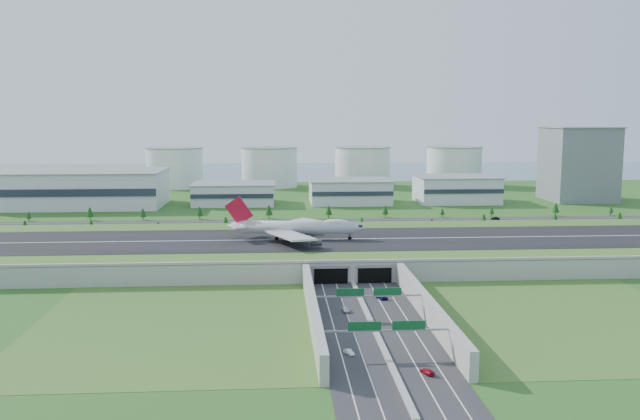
{
  "coord_description": "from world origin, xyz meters",
  "views": [
    {
      "loc": [
        -29.39,
        -304.03,
        64.73
      ],
      "look_at": [
        -7.11,
        35.0,
        16.83
      ],
      "focal_mm": 38.0,
      "sensor_mm": 36.0,
      "label": 1
    }
  ],
  "objects": [
    {
      "name": "north_expressway",
      "position": [
        0.0,
        95.0,
        0.06
      ],
      "size": [
        560.0,
        36.0,
        0.12
      ],
      "primitive_type": "cube",
      "color": "#28282B",
      "rests_on": "ground"
    },
    {
      "name": "car_5",
      "position": [
        106.6,
        103.3,
        0.98
      ],
      "size": [
        5.47,
        2.8,
        1.72
      ],
      "primitive_type": "imported",
      "rotation": [
        0.0,
        0.0,
        -1.77
      ],
      "color": "black",
      "rests_on": "ground"
    },
    {
      "name": "sign_gantry_near",
      "position": [
        0.0,
        -95.04,
        6.95
      ],
      "size": [
        38.7,
        0.7,
        9.8
      ],
      "color": "gray",
      "rests_on": "ground"
    },
    {
      "name": "car_6",
      "position": [
        180.43,
        85.97,
        0.89
      ],
      "size": [
        6.08,
        4.26,
        1.54
      ],
      "primitive_type": "imported",
      "rotation": [
        0.0,
        0.0,
        1.91
      ],
      "color": "#AAABAF",
      "rests_on": "ground"
    },
    {
      "name": "hangar_west",
      "position": [
        -170.0,
        185.0,
        12.5
      ],
      "size": [
        120.0,
        60.0,
        25.0
      ],
      "primitive_type": "cube",
      "color": "silver",
      "rests_on": "ground"
    },
    {
      "name": "hangar_mid_c",
      "position": [
        105.0,
        190.0,
        9.5
      ],
      "size": [
        58.0,
        42.0,
        19.0
      ],
      "primitive_type": "cube",
      "color": "silver",
      "rests_on": "ground"
    },
    {
      "name": "office_tower",
      "position": [
        200.0,
        195.0,
        27.5
      ],
      "size": [
        46.0,
        46.0,
        55.0
      ],
      "primitive_type": "cube",
      "color": "slate",
      "rests_on": "ground"
    },
    {
      "name": "fuel_tank_a",
      "position": [
        -120.0,
        310.0,
        17.5
      ],
      "size": [
        50.0,
        50.0,
        35.0
      ],
      "primitive_type": "cylinder",
      "color": "silver",
      "rests_on": "ground"
    },
    {
      "name": "car_7",
      "position": [
        5.71,
        101.46,
        0.96
      ],
      "size": [
        6.2,
        3.63,
        1.69
      ],
      "primitive_type": "imported",
      "rotation": [
        0.0,
        0.0,
        -1.8
      ],
      "color": "white",
      "rests_on": "ground"
    },
    {
      "name": "hangar_mid_a",
      "position": [
        -60.0,
        190.0,
        7.5
      ],
      "size": [
        58.0,
        42.0,
        15.0
      ],
      "primitive_type": "cube",
      "color": "silver",
      "rests_on": "ground"
    },
    {
      "name": "fuel_tank_c",
      "position": [
        50.0,
        310.0,
        17.5
      ],
      "size": [
        50.0,
        50.0,
        35.0
      ],
      "primitive_type": "cylinder",
      "color": "silver",
      "rests_on": "ground"
    },
    {
      "name": "boeing_747",
      "position": [
        -20.17,
        1.63,
        13.72
      ],
      "size": [
        65.0,
        61.12,
        20.12
      ],
      "rotation": [
        0.0,
        0.0,
        -0.12
      ],
      "color": "silver",
      "rests_on": "airfield_deck"
    },
    {
      "name": "hangar_mid_b",
      "position": [
        25.0,
        190.0,
        8.5
      ],
      "size": [
        58.0,
        42.0,
        17.0
      ],
      "primitive_type": "cube",
      "color": "silver",
      "rests_on": "ground"
    },
    {
      "name": "car_1",
      "position": [
        -9.94,
        -128.17,
        0.78
      ],
      "size": [
        2.89,
        4.22,
        1.32
      ],
      "primitive_type": "imported",
      "rotation": [
        0.0,
        0.0,
        0.42
      ],
      "color": "white",
      "rests_on": "ground"
    },
    {
      "name": "airfield_deck",
      "position": [
        0.0,
        -0.09,
        4.12
      ],
      "size": [
        520.0,
        100.0,
        9.2
      ],
      "color": "#999893",
      "rests_on": "ground"
    },
    {
      "name": "car_4",
      "position": [
        -98.45,
        89.44,
        0.86
      ],
      "size": [
        4.71,
        3.33,
        1.49
      ],
      "primitive_type": "imported",
      "rotation": [
        0.0,
        0.0,
        1.17
      ],
      "color": "#515055",
      "rests_on": "ground"
    },
    {
      "name": "underpass_road",
      "position": [
        0.0,
        -99.42,
        3.43
      ],
      "size": [
        38.8,
        120.4,
        8.0
      ],
      "color": "#28282B",
      "rests_on": "ground"
    },
    {
      "name": "car_0",
      "position": [
        -6.68,
        -88.32,
        0.94
      ],
      "size": [
        2.44,
        5.0,
        1.64
      ],
      "primitive_type": "imported",
      "rotation": [
        0.0,
        0.0,
        0.11
      ],
      "color": "silver",
      "rests_on": "ground"
    },
    {
      "name": "sign_gantry_far",
      "position": [
        0.0,
        -130.04,
        6.95
      ],
      "size": [
        38.7,
        0.7,
        9.8
      ],
      "color": "gray",
      "rests_on": "ground"
    },
    {
      "name": "bay_water",
      "position": [
        0.0,
        480.0,
        0.03
      ],
      "size": [
        1200.0,
        260.0,
        0.06
      ],
      "primitive_type": "cube",
      "color": "#3D6376",
      "rests_on": "ground"
    },
    {
      "name": "tree_row",
      "position": [
        14.55,
        93.63,
        4.77
      ],
      "size": [
        506.12,
        48.73,
        8.45
      ],
      "color": "#3D2819",
      "rests_on": "ground"
    },
    {
      "name": "car_2",
      "position": [
        7.62,
        -73.25,
        0.86
      ],
      "size": [
        4.29,
        5.83,
        1.47
      ],
      "primitive_type": "imported",
      "rotation": [
        0.0,
        0.0,
        3.53
      ],
      "color": "#0E0D41",
      "rests_on": "ground"
    },
    {
      "name": "car_3",
      "position": [
        8.18,
        -143.47,
        0.83
      ],
      "size": [
        3.74,
        5.26,
        1.41
      ],
      "primitive_type": "imported",
      "rotation": [
        0.0,
        0.0,
        3.55
      ],
      "color": "maroon",
      "rests_on": "ground"
    },
    {
      "name": "fuel_tank_b",
      "position": [
        -35.0,
        310.0,
        17.5
      ],
      "size": [
        50.0,
        50.0,
        35.0
      ],
      "primitive_type": "cylinder",
      "color": "silver",
      "rests_on": "ground"
    },
    {
      "name": "ground",
      "position": [
        0.0,
        0.0,
        0.0
      ],
      "size": [
        1200.0,
        1200.0,
        0.0
      ],
      "primitive_type": "plane",
      "color": "#244716",
      "rests_on": "ground"
    },
    {
      "name": "fuel_tank_d",
      "position": [
        135.0,
        310.0,
        17.5
      ],
      "size": [
        50.0,
        50.0,
        35.0
      ],
      "primitive_type": "cylinder",
      "color": "silver",
      "rests_on": "ground"
    }
  ]
}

